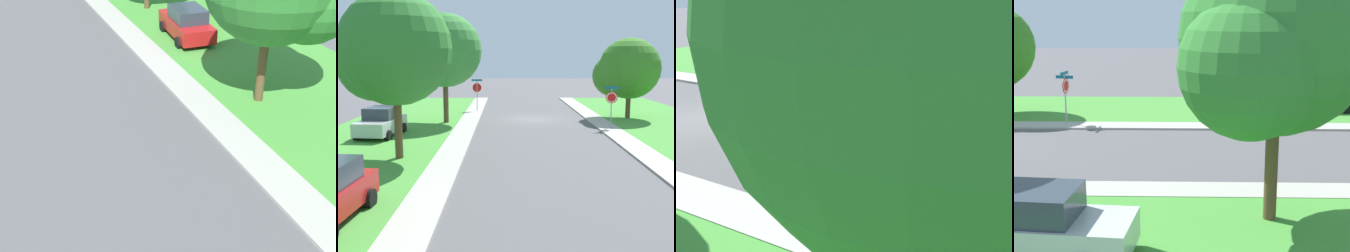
# 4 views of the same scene
# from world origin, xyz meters

# --- Properties ---
(ground_plane) EXTENTS (120.00, 120.00, 0.00)m
(ground_plane) POSITION_xyz_m (0.00, 0.00, 0.00)
(ground_plane) COLOR #565456
(stop_sign_far_corner) EXTENTS (0.91, 0.91, 2.77)m
(stop_sign_far_corner) POSITION_xyz_m (-4.89, 4.33, 1.89)
(stop_sign_far_corner) COLOR #9E9EA3
(stop_sign_far_corner) RESTS_ON ground
(tree_sidewalk_far) EXTENTS (4.92, 4.58, 6.10)m
(tree_sidewalk_far) POSITION_xyz_m (-7.01, -0.36, 3.66)
(tree_sidewalk_far) COLOR brown
(tree_sidewalk_far) RESTS_ON ground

